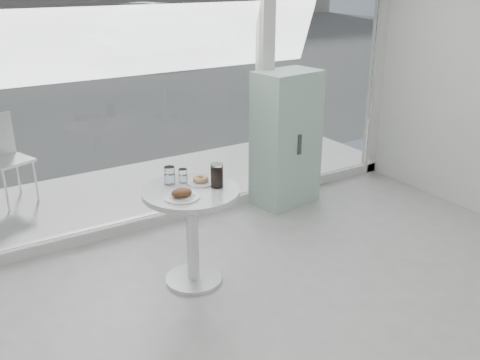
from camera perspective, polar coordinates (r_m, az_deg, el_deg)
storefront at (r=4.90m, az=-5.53°, el=14.86°), size 5.00×0.14×3.00m
main_table at (r=4.01m, az=-5.17°, el=-3.93°), size 0.72×0.72×0.77m
patio_deck at (r=6.00m, az=-9.05°, el=-0.77°), size 5.60×1.60×0.05m
mint_cabinet at (r=5.42m, az=4.93°, el=4.39°), size 0.68×0.50×1.37m
patio_chair at (r=5.87m, az=-23.89°, el=2.59°), size 0.49×0.49×0.88m
car_silver at (r=16.09m, az=-8.05°, el=15.68°), size 4.60×2.55×1.44m
plate_fritter at (r=3.78m, az=-6.20°, el=-1.53°), size 0.25×0.25×0.07m
plate_donut at (r=4.03m, az=-4.21°, el=-0.08°), size 0.21×0.21×0.05m
water_tumbler_a at (r=4.03m, az=-7.52°, el=0.40°), size 0.08×0.08×0.13m
water_tumbler_b at (r=4.05m, az=-6.10°, el=0.37°), size 0.07×0.07×0.11m
cola_glass at (r=3.93m, az=-2.49°, el=0.43°), size 0.09×0.09×0.18m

